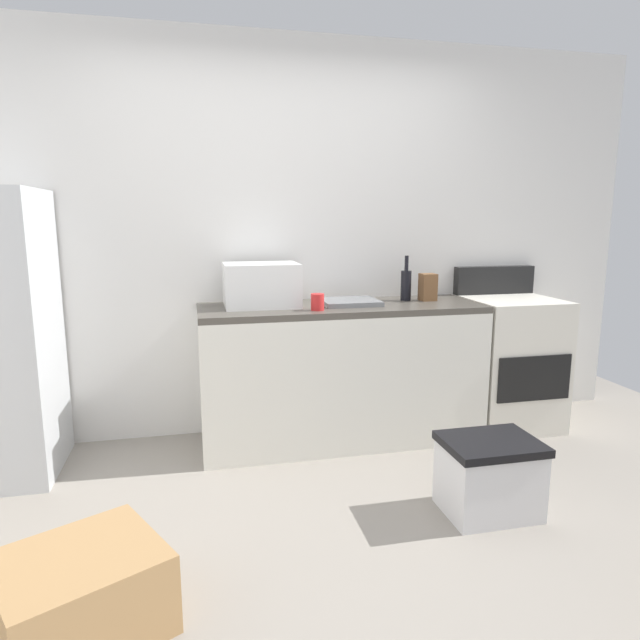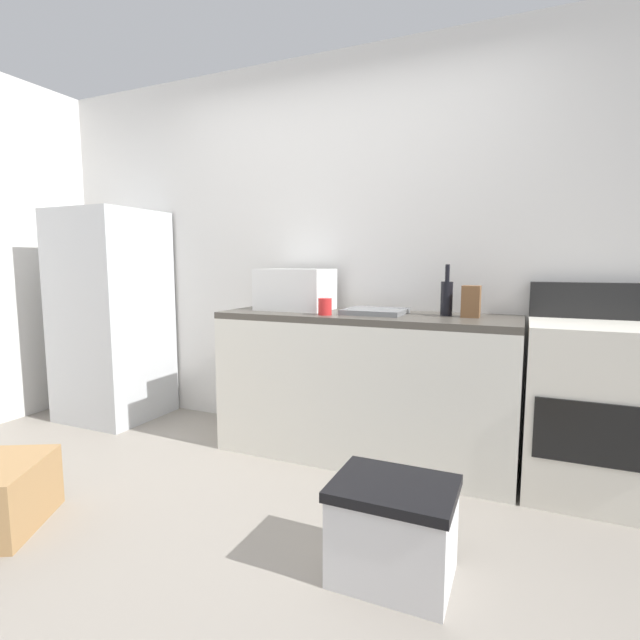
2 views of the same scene
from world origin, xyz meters
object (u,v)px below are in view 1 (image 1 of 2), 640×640
Objects in this scene: microwave at (261,285)px; storage_bin at (489,476)px; coffee_mug at (318,302)px; wine_bottle at (406,284)px; cardboard_box_large at (81,594)px; knife_block at (428,287)px; stove_oven at (509,360)px.

microwave reaches higher than storage_bin.
coffee_mug is at bearing -36.11° from microwave.
microwave is 1.53× the size of wine_bottle.
storage_bin is (1.81, 0.43, 0.04)m from cardboard_box_large.
microwave reaches higher than coffee_mug.
wine_bottle is at bearing 90.09° from storage_bin.
knife_block is 0.34× the size of cardboard_box_large.
cardboard_box_large is (-1.15, -1.33, -0.80)m from coffee_mug.
storage_bin is at bearing -53.50° from coffee_mug.
stove_oven reaches higher than knife_block.
microwave is (-1.72, 0.05, 0.57)m from stove_oven.
cardboard_box_large is at bearing -118.26° from microwave.
storage_bin is (0.98, -1.13, -0.84)m from microwave.
microwave is 0.86× the size of cardboard_box_large.
stove_oven is 1.50m from coffee_mug.
coffee_mug is (-0.67, -0.26, -0.06)m from wine_bottle.
knife_block is at bearing 15.67° from coffee_mug.
knife_block reaches higher than cardboard_box_large.
storage_bin is (-0.75, -1.08, -0.27)m from stove_oven.
microwave is 2.56× the size of knife_block.
wine_bottle is 1.67× the size of knife_block.
stove_oven is 2.39× the size of storage_bin.
microwave is 1.12m from knife_block.
stove_oven is 0.80m from knife_block.
wine_bottle reaches higher than stove_oven.
storage_bin is (-0.14, -1.13, -0.80)m from knife_block.
cardboard_box_large is 1.16× the size of storage_bin.
microwave is at bearing -179.94° from knife_block.
stove_oven is at bearing -6.64° from wine_bottle.
stove_oven reaches higher than coffee_mug.
cardboard_box_large is at bearing -166.70° from storage_bin.
coffee_mug reaches higher than cardboard_box_large.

